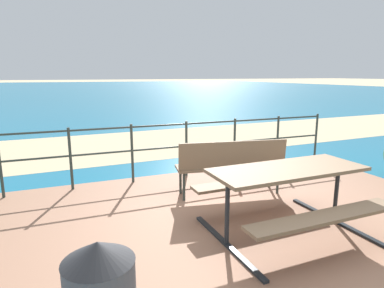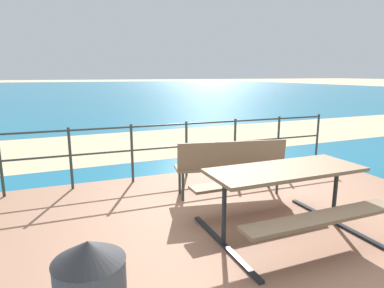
% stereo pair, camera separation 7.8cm
% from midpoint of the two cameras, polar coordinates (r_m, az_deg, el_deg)
% --- Properties ---
extents(ground_plane, '(240.00, 240.00, 0.00)m').
position_cam_midpoint_polar(ground_plane, '(4.13, 11.39, -15.37)').
color(ground_plane, tan).
extents(patio_paving, '(6.40, 5.20, 0.06)m').
position_cam_midpoint_polar(patio_paving, '(4.11, 11.41, -15.00)').
color(patio_paving, '#996B51').
rests_on(patio_paving, ground).
extents(sea_water, '(90.00, 90.00, 0.01)m').
position_cam_midpoint_polar(sea_water, '(43.16, -18.54, 8.86)').
color(sea_water, '#196B8E').
rests_on(sea_water, ground).
extents(beach_strip, '(54.11, 5.98, 0.01)m').
position_cam_midpoint_polar(beach_strip, '(9.24, -7.94, 0.15)').
color(beach_strip, tan).
rests_on(beach_strip, ground).
extents(picnic_table, '(1.82, 1.51, 0.79)m').
position_cam_midpoint_polar(picnic_table, '(3.92, 16.28, -6.77)').
color(picnic_table, '#7A6047').
rests_on(picnic_table, patio_paving).
extents(park_bench, '(1.68, 0.69, 0.87)m').
position_cam_midpoint_polar(park_bench, '(5.00, 7.11, -3.09)').
color(park_bench, '#7A6047').
rests_on(park_bench, patio_paving).
extents(railing_fence, '(5.94, 0.04, 1.01)m').
position_cam_midpoint_polar(railing_fence, '(5.92, -0.60, 0.29)').
color(railing_fence, '#2D3833').
rests_on(railing_fence, patio_paving).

